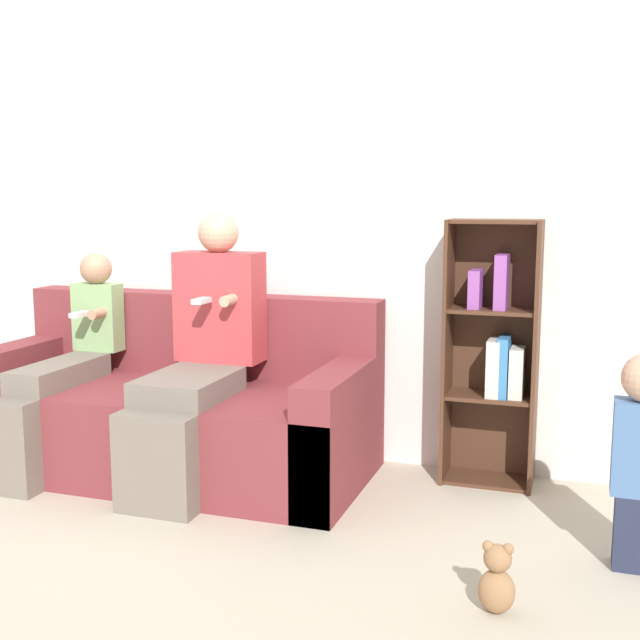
{
  "coord_description": "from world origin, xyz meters",
  "views": [
    {
      "loc": [
        1.86,
        -2.9,
        1.35
      ],
      "look_at": [
        0.68,
        0.6,
        0.79
      ],
      "focal_mm": 45.0,
      "sensor_mm": 36.0,
      "label": 1
    }
  ],
  "objects_px": {
    "couch": "(172,413)",
    "child_seated": "(63,364)",
    "adult_seated": "(201,347)",
    "bookshelf": "(494,349)",
    "teddy_bear": "(497,580)"
  },
  "relations": [
    {
      "from": "couch",
      "to": "bookshelf",
      "type": "relative_size",
      "value": 1.57
    },
    {
      "from": "couch",
      "to": "adult_seated",
      "type": "xyz_separation_m",
      "value": [
        0.22,
        -0.1,
        0.37
      ]
    },
    {
      "from": "couch",
      "to": "adult_seated",
      "type": "bearing_deg",
      "value": -24.2
    },
    {
      "from": "adult_seated",
      "to": "child_seated",
      "type": "relative_size",
      "value": 1.2
    },
    {
      "from": "adult_seated",
      "to": "child_seated",
      "type": "distance_m",
      "value": 0.75
    },
    {
      "from": "bookshelf",
      "to": "teddy_bear",
      "type": "xyz_separation_m",
      "value": [
        0.17,
        -1.26,
        -0.53
      ]
    },
    {
      "from": "couch",
      "to": "child_seated",
      "type": "xyz_separation_m",
      "value": [
        -0.52,
        -0.16,
        0.25
      ]
    },
    {
      "from": "couch",
      "to": "teddy_bear",
      "type": "distance_m",
      "value": 1.95
    },
    {
      "from": "bookshelf",
      "to": "couch",
      "type": "bearing_deg",
      "value": -167.47
    },
    {
      "from": "teddy_bear",
      "to": "adult_seated",
      "type": "bearing_deg",
      "value": 150.94
    },
    {
      "from": "couch",
      "to": "bookshelf",
      "type": "height_order",
      "value": "bookshelf"
    },
    {
      "from": "bookshelf",
      "to": "teddy_bear",
      "type": "bearing_deg",
      "value": -82.34
    },
    {
      "from": "adult_seated",
      "to": "child_seated",
      "type": "xyz_separation_m",
      "value": [
        -0.73,
        -0.06,
        -0.12
      ]
    },
    {
      "from": "couch",
      "to": "child_seated",
      "type": "distance_m",
      "value": 0.59
    },
    {
      "from": "adult_seated",
      "to": "bookshelf",
      "type": "distance_m",
      "value": 1.39
    }
  ]
}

